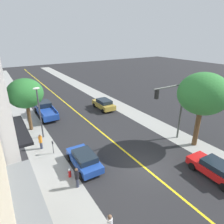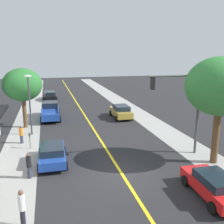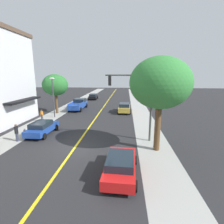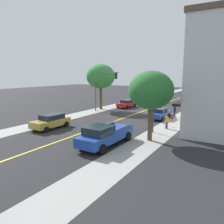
% 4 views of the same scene
% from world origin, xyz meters
% --- Properties ---
extents(ground_plane, '(140.00, 140.00, 0.00)m').
position_xyz_m(ground_plane, '(0.00, 0.00, 0.00)').
color(ground_plane, '#262628').
extents(sidewalk_left, '(2.98, 126.00, 0.01)m').
position_xyz_m(sidewalk_left, '(-6.97, 0.00, 0.00)').
color(sidewalk_left, '#9E9E99').
rests_on(sidewalk_left, ground).
extents(sidewalk_right, '(2.98, 126.00, 0.01)m').
position_xyz_m(sidewalk_right, '(6.97, 0.00, 0.00)').
color(sidewalk_right, '#9E9E99').
rests_on(sidewalk_right, ground).
extents(road_centerline_stripe, '(0.20, 126.00, 0.00)m').
position_xyz_m(road_centerline_stripe, '(0.00, 0.00, 0.00)').
color(road_centerline_stripe, yellow).
rests_on(road_centerline_stripe, ground).
extents(street_tree_left_near, '(4.04, 4.04, 6.35)m').
position_xyz_m(street_tree_left_near, '(-6.99, 13.28, 4.60)').
color(street_tree_left_near, brown).
rests_on(street_tree_left_near, ground).
extents(street_tree_right_corner, '(4.82, 4.82, 7.68)m').
position_xyz_m(street_tree_right_corner, '(7.06, 0.30, 5.59)').
color(street_tree_right_corner, brown).
rests_on(street_tree_right_corner, ground).
extents(fire_hydrant, '(0.44, 0.24, 0.78)m').
position_xyz_m(fire_hydrant, '(-6.02, 2.48, 0.39)').
color(fire_hydrant, red).
rests_on(fire_hydrant, ground).
extents(parking_meter, '(0.12, 0.18, 1.35)m').
position_xyz_m(parking_meter, '(-6.17, 6.57, 0.89)').
color(parking_meter, '#4C4C51').
rests_on(parking_meter, ground).
extents(traffic_light_mast, '(4.35, 0.32, 6.71)m').
position_xyz_m(traffic_light_mast, '(5.51, 2.31, 4.40)').
color(traffic_light_mast, '#474C47').
rests_on(traffic_light_mast, ground).
extents(street_lamp, '(0.70, 0.36, 5.85)m').
position_xyz_m(street_lamp, '(-6.22, 10.46, 3.66)').
color(street_lamp, '#38383D').
rests_on(street_lamp, ground).
extents(red_sedan_right_curb, '(2.21, 4.40, 1.39)m').
position_xyz_m(red_sedan_right_curb, '(4.14, -3.75, 0.74)').
color(red_sedan_right_curb, red).
rests_on(red_sedan_right_curb, ground).
extents(blue_sedan_left_curb, '(2.10, 4.35, 1.41)m').
position_xyz_m(blue_sedan_left_curb, '(-4.43, 3.11, 0.75)').
color(blue_sedan_left_curb, '#1E429E').
rests_on(blue_sedan_left_curb, ground).
extents(gold_sedan_right_curb, '(2.18, 4.58, 1.59)m').
position_xyz_m(gold_sedan_right_curb, '(4.17, 14.70, 0.83)').
color(gold_sedan_right_curb, '#B29338').
rests_on(gold_sedan_right_curb, ground).
extents(blue_pickup_truck, '(2.38, 6.20, 1.86)m').
position_xyz_m(blue_pickup_truck, '(-4.30, 16.71, 0.93)').
color(blue_pickup_truck, '#1E429E').
rests_on(blue_pickup_truck, ground).
extents(pedestrian_white_shirt, '(0.31, 0.31, 1.85)m').
position_xyz_m(pedestrian_white_shirt, '(-5.94, -3.72, 1.00)').
color(pedestrian_white_shirt, black).
rests_on(pedestrian_white_shirt, ground).
extents(pedestrian_orange_shirt, '(0.35, 0.35, 1.61)m').
position_xyz_m(pedestrian_orange_shirt, '(-6.97, 8.11, 0.85)').
color(pedestrian_orange_shirt, '#33384C').
rests_on(pedestrian_orange_shirt, ground).
extents(pedestrian_black_shirt, '(0.32, 0.32, 1.71)m').
position_xyz_m(pedestrian_black_shirt, '(-5.92, 1.10, 0.91)').
color(pedestrian_black_shirt, '#33384C').
rests_on(pedestrian_black_shirt, ground).
extents(small_dog, '(0.62, 0.52, 0.50)m').
position_xyz_m(small_dog, '(-6.04, -4.47, 0.33)').
color(small_dog, '#4C3828').
rests_on(small_dog, ground).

